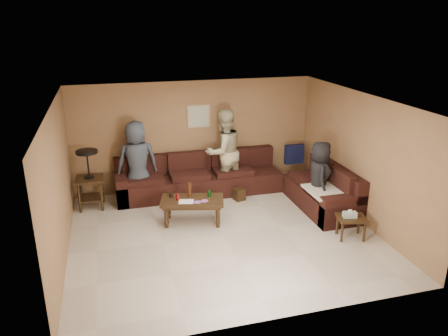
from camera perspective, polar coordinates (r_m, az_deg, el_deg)
name	(u,v)px	position (r m, az deg, el deg)	size (l,w,h in m)	color
room	(223,149)	(7.58, -0.12, 2.49)	(5.60, 5.50, 2.50)	beige
sectional_sofa	(241,185)	(9.62, 2.19, -2.22)	(4.65, 2.90, 0.97)	black
coffee_table	(192,202)	(8.51, -4.18, -4.52)	(1.31, 0.87, 0.78)	#332011
end_table_left	(89,178)	(9.48, -17.17, -1.28)	(0.58, 0.58, 1.26)	#332011
side_table_right	(351,219)	(8.27, 16.26, -6.47)	(0.59, 0.52, 0.56)	#332011
waste_bin	(239,194)	(9.63, 1.99, -3.44)	(0.22, 0.22, 0.26)	#332011
wall_art	(199,116)	(9.93, -3.34, 6.76)	(0.52, 0.04, 0.52)	tan
person_left	(137,162)	(9.52, -11.26, 0.81)	(0.87, 0.57, 1.78)	#333B47
person_middle	(224,152)	(9.80, -0.05, 2.15)	(0.93, 0.73, 1.92)	tan
person_right	(319,178)	(9.02, 12.31, -1.24)	(0.74, 0.48, 1.51)	black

